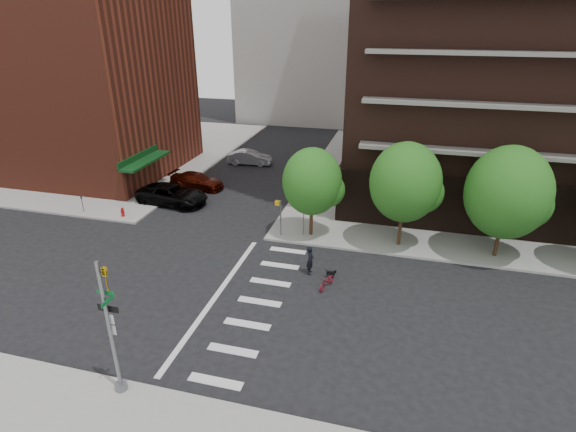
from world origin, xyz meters
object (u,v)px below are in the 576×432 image
at_px(parked_car_maroon, 197,181).
at_px(scooter, 327,282).
at_px(parked_car_silver, 250,157).
at_px(fire_hydrant, 123,211).
at_px(dog_walker, 310,260).
at_px(traffic_signal, 113,339).
at_px(parked_car_black, 172,195).

xyz_separation_m(parked_car_maroon, scooter, (14.12, -12.93, -0.30)).
height_order(parked_car_maroon, parked_car_silver, parked_car_silver).
relative_size(fire_hydrant, dog_walker, 0.41).
bearing_deg(traffic_signal, parked_car_maroon, 108.01).
bearing_deg(parked_car_black, parked_car_maroon, 0.71).
bearing_deg(dog_walker, parked_car_maroon, 39.32).
height_order(scooter, dog_walker, dog_walker).
relative_size(parked_car_black, parked_car_silver, 1.30).
bearing_deg(parked_car_black, parked_car_silver, -6.43).
bearing_deg(parked_car_silver, fire_hydrant, 157.43).
bearing_deg(traffic_signal, parked_car_silver, 99.57).
relative_size(traffic_signal, parked_car_maroon, 1.22).
height_order(traffic_signal, parked_car_silver, traffic_signal).
relative_size(parked_car_maroon, parked_car_silver, 1.09).
xyz_separation_m(traffic_signal, parked_car_silver, (-5.17, 30.63, -1.96)).
distance_m(traffic_signal, scooter, 12.09).
distance_m(parked_car_black, parked_car_silver, 12.06).
bearing_deg(dog_walker, scooter, -144.40).
bearing_deg(scooter, dog_walker, 152.78).
height_order(traffic_signal, fire_hydrant, traffic_signal).
bearing_deg(parked_car_silver, traffic_signal, -175.40).
relative_size(traffic_signal, fire_hydrant, 8.20).
height_order(traffic_signal, parked_car_black, traffic_signal).
height_order(traffic_signal, parked_car_maroon, traffic_signal).
relative_size(parked_car_silver, dog_walker, 2.50).
xyz_separation_m(parked_car_black, dog_walker, (13.21, -7.77, 0.09)).
distance_m(parked_car_black, parked_car_maroon, 3.88).
height_order(fire_hydrant, dog_walker, dog_walker).
height_order(parked_car_silver, dog_walker, dog_walker).
bearing_deg(parked_car_maroon, scooter, -129.56).
bearing_deg(parked_car_maroon, fire_hydrant, 163.28).
bearing_deg(fire_hydrant, traffic_signal, -56.74).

